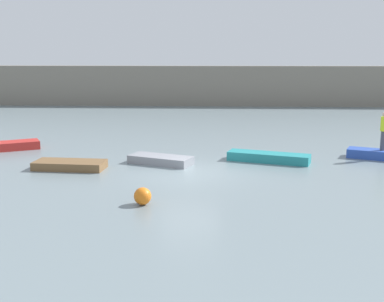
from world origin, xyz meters
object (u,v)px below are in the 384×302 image
(rowboat_red, at_px, (2,146))
(rowboat_brown, at_px, (70,165))
(rowboat_teal, at_px, (269,157))
(rowboat_grey, at_px, (161,160))
(mooring_buoy, at_px, (143,196))
(rowboat_blue, at_px, (382,155))
(person_hiviz_shirt, at_px, (384,129))

(rowboat_red, relative_size, rowboat_brown, 1.21)
(rowboat_teal, bearing_deg, rowboat_grey, -154.14)
(rowboat_grey, bearing_deg, rowboat_teal, 29.77)
(mooring_buoy, bearing_deg, rowboat_teal, 54.18)
(rowboat_blue, distance_m, person_hiviz_shirt, 1.23)
(rowboat_blue, bearing_deg, mooring_buoy, -120.62)
(rowboat_red, distance_m, rowboat_blue, 18.97)
(rowboat_brown, height_order, rowboat_grey, rowboat_grey)
(mooring_buoy, bearing_deg, person_hiviz_shirt, 36.30)
(rowboat_blue, bearing_deg, rowboat_brown, -146.60)
(person_hiviz_shirt, relative_size, mooring_buoy, 3.09)
(person_hiviz_shirt, height_order, mooring_buoy, person_hiviz_shirt)
(rowboat_blue, xyz_separation_m, person_hiviz_shirt, (0.00, -0.00, 1.23))
(person_hiviz_shirt, bearing_deg, rowboat_red, 175.99)
(rowboat_brown, bearing_deg, rowboat_grey, 21.45)
(rowboat_red, height_order, mooring_buoy, mooring_buoy)
(rowboat_grey, bearing_deg, rowboat_blue, 30.16)
(rowboat_red, bearing_deg, rowboat_teal, -36.30)
(rowboat_red, height_order, rowboat_blue, rowboat_blue)
(rowboat_teal, xyz_separation_m, person_hiviz_shirt, (5.44, 0.78, 1.24))
(rowboat_red, relative_size, rowboat_blue, 1.18)
(rowboat_red, xyz_separation_m, rowboat_teal, (13.49, -2.11, -0.00))
(rowboat_teal, bearing_deg, person_hiviz_shirt, 26.62)
(rowboat_red, distance_m, rowboat_brown, 6.10)
(rowboat_teal, relative_size, person_hiviz_shirt, 2.06)
(rowboat_red, distance_m, mooring_buoy, 12.38)
(rowboat_teal, bearing_deg, rowboat_red, -170.49)
(rowboat_teal, height_order, rowboat_blue, rowboat_blue)
(mooring_buoy, bearing_deg, rowboat_blue, 36.30)
(rowboat_brown, distance_m, mooring_buoy, 6.35)
(rowboat_teal, bearing_deg, rowboat_blue, 26.62)
(rowboat_red, height_order, rowboat_grey, rowboat_red)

